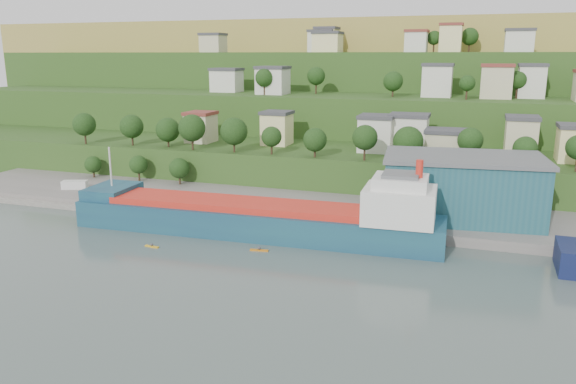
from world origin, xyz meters
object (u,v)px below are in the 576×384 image
at_px(warehouse, 462,187).
at_px(caravan, 75,186).
at_px(kayak_orange, 259,250).
at_px(cargo_ship_near, 265,220).

bearing_deg(warehouse, caravan, 176.68).
distance_m(caravan, kayak_orange, 61.96).
distance_m(warehouse, caravan, 91.55).
height_order(cargo_ship_near, caravan, cargo_ship_near).
height_order(caravan, kayak_orange, caravan).
relative_size(warehouse, kayak_orange, 9.71).
distance_m(cargo_ship_near, kayak_orange, 9.51).
distance_m(cargo_ship_near, warehouse, 40.33).
distance_m(cargo_ship_near, caravan, 57.13).
xyz_separation_m(warehouse, kayak_orange, (-33.54, -26.64, -8.19)).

